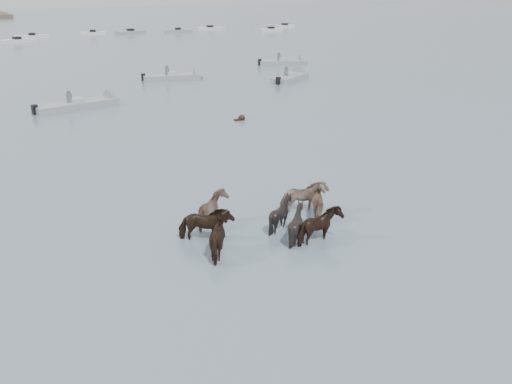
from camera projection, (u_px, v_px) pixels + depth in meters
ground at (279, 224)px, 18.43m from camera, size 400.00×400.00×0.00m
pony_herd at (268, 219)px, 17.70m from camera, size 6.11×4.30×1.39m
swimming_pony at (241, 119)px, 32.63m from camera, size 0.72×0.44×0.44m
motorboat_b at (88, 104)px, 36.10m from camera, size 6.24×2.55×1.92m
motorboat_c at (180, 77)px, 46.61m from camera, size 5.62×3.14×1.92m
motorboat_d at (294, 77)px, 46.64m from camera, size 5.10×3.84×1.92m
motorboat_e at (289, 62)px, 55.39m from camera, size 5.46×3.39×1.92m
distant_flotilla at (0, 40)px, 77.69m from camera, size 104.41×26.39×0.93m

